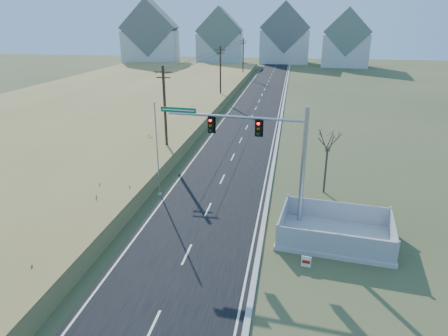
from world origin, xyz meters
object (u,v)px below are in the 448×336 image
traffic_signal_mast (274,153)px  open_sign (306,262)px  fence_enclosure (335,235)px  bare_tree (328,140)px  flagpole (158,160)px

traffic_signal_mast → open_sign: 7.32m
open_sign → traffic_signal_mast: bearing=120.8°
fence_enclosure → traffic_signal_mast: bearing=161.4°
fence_enclosure → bare_tree: size_ratio=1.37×
fence_enclosure → flagpole: flagpole is taller
traffic_signal_mast → open_sign: size_ratio=14.97×
open_sign → bare_tree: size_ratio=0.12×
fence_enclosure → open_sign: fence_enclosure is taller
traffic_signal_mast → flagpole: bearing=168.7°
fence_enclosure → open_sign: (-1.83, -3.38, 0.05)m
fence_enclosure → bare_tree: (-0.23, 7.42, 4.07)m
traffic_signal_mast → open_sign: (2.27, -5.32, -4.48)m
bare_tree → traffic_signal_mast: bearing=-125.3°
traffic_signal_mast → bare_tree: (3.88, 5.47, -0.47)m
open_sign → flagpole: 14.00m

